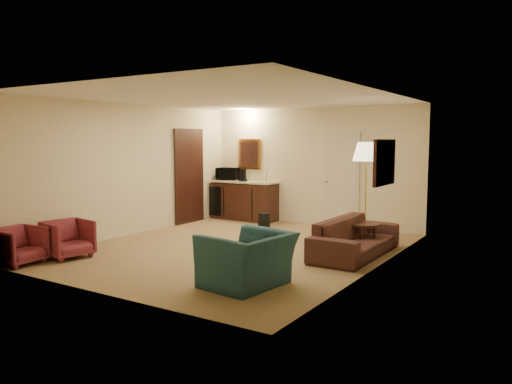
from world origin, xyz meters
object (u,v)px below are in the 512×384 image
rose_chair_far (19,244)px  coffee_maker (243,175)px  microwave (228,173)px  sofa (356,231)px  teal_armchair (247,251)px  wetbar_cabinet (244,200)px  floor_lamp (366,193)px  rose_chair_near (68,237)px  coffee_table (355,236)px  waste_bin (264,220)px

rose_chair_far → coffee_maker: size_ratio=2.16×
rose_chair_far → microwave: microwave is taller
sofa → teal_armchair: 2.44m
teal_armchair → microwave: (-3.55, 4.54, 0.63)m
wetbar_cabinet → coffee_maker: bearing=-74.8°
sofa → coffee_maker: bearing=60.9°
floor_lamp → rose_chair_near: bearing=-135.5°
coffee_table → coffee_maker: 3.90m
waste_bin → sofa: bearing=-28.0°
sofa → rose_chair_near: size_ratio=3.09×
floor_lamp → microwave: size_ratio=3.51×
sofa → rose_chair_far: sofa is taller
rose_chair_near → microwave: microwave is taller
floor_lamp → waste_bin: bearing=170.3°
coffee_table → rose_chair_near: bearing=-141.0°
floor_lamp → rose_chair_far: bearing=-132.4°
coffee_table → teal_armchair: bearing=-98.3°
rose_chair_far → teal_armchair: bearing=-79.6°
rose_chair_near → microwave: 4.84m
microwave → coffee_maker: size_ratio=1.80×
floor_lamp → sofa: bearing=-78.5°
floor_lamp → microwave: (-3.90, 1.19, 0.17)m
waste_bin → microwave: (-1.50, 0.78, 0.94)m
rose_chair_near → waste_bin: size_ratio=2.06×
microwave → coffee_maker: bearing=-24.4°
sofa → microwave: size_ratio=3.92×
floor_lamp → coffee_maker: 3.55m
sofa → waste_bin: bearing=62.5°
wetbar_cabinet → sofa: 4.17m
wetbar_cabinet → coffee_maker: coffee_maker is taller
rose_chair_near → waste_bin: rose_chair_near is taller
teal_armchair → floor_lamp: floor_lamp is taller
waste_bin → microwave: microwave is taller
teal_armchair → floor_lamp: 3.40m
sofa → waste_bin: size_ratio=6.36×
floor_lamp → waste_bin: (-2.40, 0.41, -0.77)m
sofa → rose_chair_far: size_ratio=3.26×
sofa → floor_lamp: 1.12m
rose_chair_near → microwave: (-0.25, 4.78, 0.76)m
floor_lamp → waste_bin: floor_lamp is taller
teal_armchair → coffee_maker: size_ratio=3.63×
wetbar_cabinet → rose_chair_near: 4.73m
coffee_table → floor_lamp: floor_lamp is taller
rose_chair_far → coffee_table: rose_chair_far is taller
coffee_table → floor_lamp: 0.91m
coffee_table → waste_bin: bearing=157.8°
sofa → microwave: microwave is taller
sofa → floor_lamp: (-0.20, 0.97, 0.52)m
sofa → coffee_table: (-0.15, 0.39, -0.17)m
rose_chair_near → waste_bin: 4.19m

